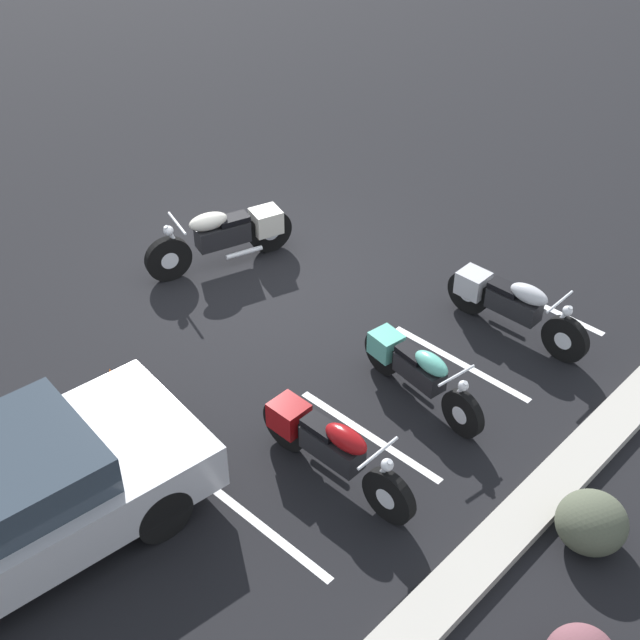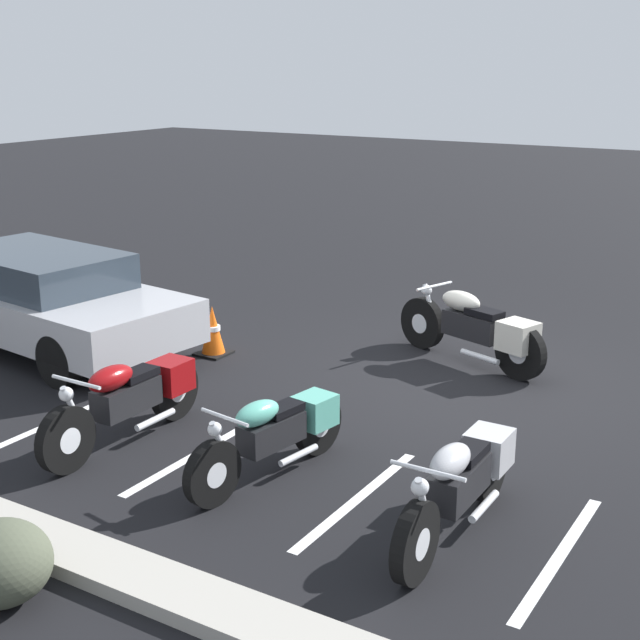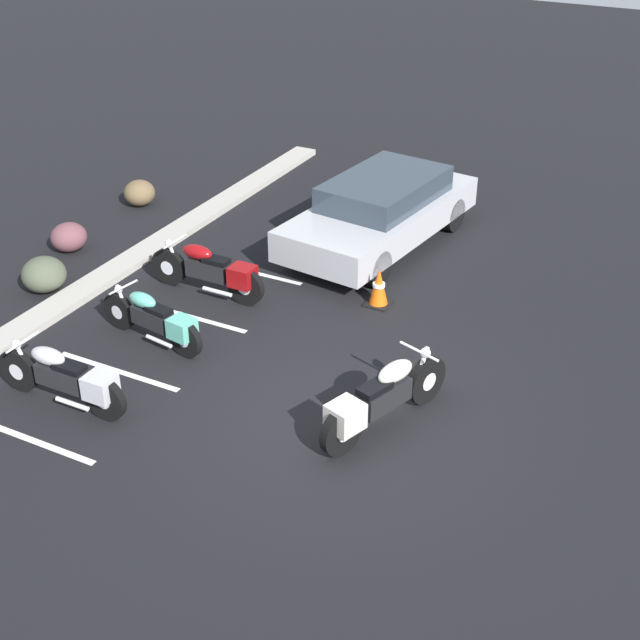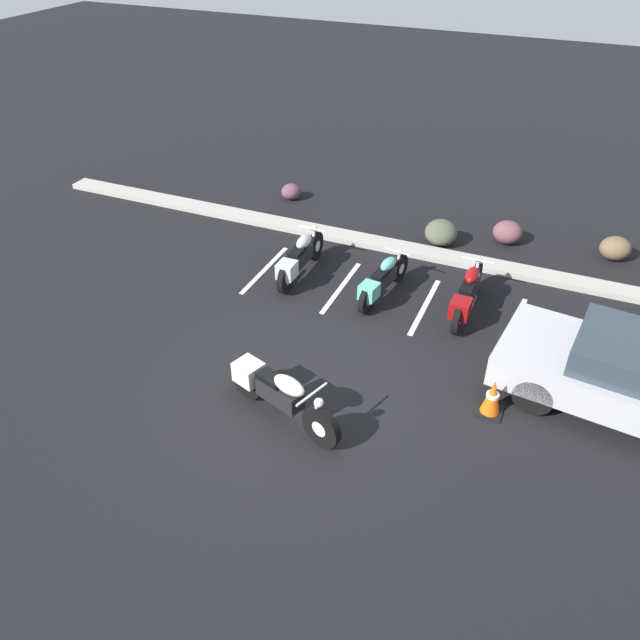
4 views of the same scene
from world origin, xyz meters
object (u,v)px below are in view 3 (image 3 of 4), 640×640
at_px(car_silver, 381,210).
at_px(landscape_rock_2, 139,193).
at_px(motorcycle_cream_featured, 380,399).
at_px(landscape_rock_1, 69,237).
at_px(landscape_rock_3, 44,275).
at_px(traffic_cone, 379,288).
at_px(parked_bike_1, 155,320).
at_px(parked_bike_0, 66,378).
at_px(parked_bike_2, 212,271).

bearing_deg(car_silver, landscape_rock_2, -77.22).
relative_size(motorcycle_cream_featured, landscape_rock_1, 3.30).
distance_m(motorcycle_cream_featured, landscape_rock_3, 6.58).
bearing_deg(traffic_cone, parked_bike_1, 137.25).
relative_size(motorcycle_cream_featured, car_silver, 0.49).
distance_m(parked_bike_0, car_silver, 6.80).
xyz_separation_m(parked_bike_0, landscape_rock_3, (2.38, 2.59, -0.15)).
distance_m(motorcycle_cream_featured, traffic_cone, 3.36).
relative_size(car_silver, landscape_rock_1, 6.72).
distance_m(landscape_rock_1, traffic_cone, 5.87).
xyz_separation_m(landscape_rock_1, landscape_rock_2, (2.31, 0.18, -0.00)).
height_order(car_silver, traffic_cone, car_silver).
bearing_deg(parked_bike_0, landscape_rock_1, -49.10).
relative_size(parked_bike_0, traffic_cone, 3.26).
relative_size(parked_bike_0, landscape_rock_3, 2.87).
bearing_deg(parked_bike_1, motorcycle_cream_featured, -177.32).
height_order(parked_bike_0, traffic_cone, parked_bike_0).
bearing_deg(landscape_rock_2, landscape_rock_1, -175.50).
bearing_deg(landscape_rock_1, landscape_rock_2, 4.50).
distance_m(landscape_rock_1, landscape_rock_2, 2.32).
distance_m(car_silver, landscape_rock_3, 5.97).
height_order(parked_bike_2, landscape_rock_3, parked_bike_2).
bearing_deg(parked_bike_0, landscape_rock_3, -42.70).
xyz_separation_m(parked_bike_1, car_silver, (4.74, -1.53, 0.27)).
bearing_deg(traffic_cone, landscape_rock_1, 97.18).
bearing_deg(parked_bike_1, landscape_rock_1, -20.82).
bearing_deg(car_silver, traffic_cone, 30.64).
height_order(motorcycle_cream_featured, landscape_rock_2, motorcycle_cream_featured).
bearing_deg(parked_bike_2, parked_bike_1, 94.13).
height_order(parked_bike_1, parked_bike_2, parked_bike_2).
bearing_deg(parked_bike_2, landscape_rock_3, 24.50).
xyz_separation_m(parked_bike_2, traffic_cone, (0.98, -2.56, -0.15)).
bearing_deg(traffic_cone, landscape_rock_2, 75.26).
distance_m(parked_bike_1, parked_bike_2, 1.67).
bearing_deg(landscape_rock_3, parked_bike_1, -101.05).
relative_size(parked_bike_1, car_silver, 0.44).
bearing_deg(parked_bike_1, parked_bike_2, -77.52).
bearing_deg(landscape_rock_3, motorcycle_cream_featured, -98.15).
bearing_deg(parked_bike_2, landscape_rock_1, -3.87).
xyz_separation_m(parked_bike_0, parked_bike_2, (3.53, 0.02, 0.01)).
bearing_deg(car_silver, motorcycle_cream_featured, 31.08).
bearing_deg(traffic_cone, landscape_rock_3, 112.52).
height_order(landscape_rock_1, landscape_rock_2, landscape_rock_1).
bearing_deg(motorcycle_cream_featured, car_silver, 42.52).
distance_m(car_silver, landscape_rock_1, 5.68).
height_order(parked_bike_1, car_silver, car_silver).
relative_size(landscape_rock_1, landscape_rock_2, 1.00).
distance_m(parked_bike_0, parked_bike_1, 1.86).
relative_size(car_silver, landscape_rock_3, 6.08).
height_order(motorcycle_cream_featured, parked_bike_1, motorcycle_cream_featured).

